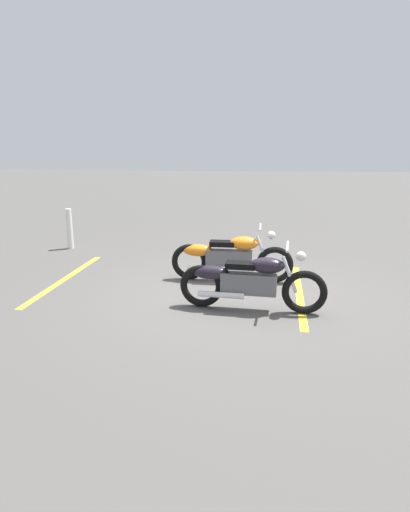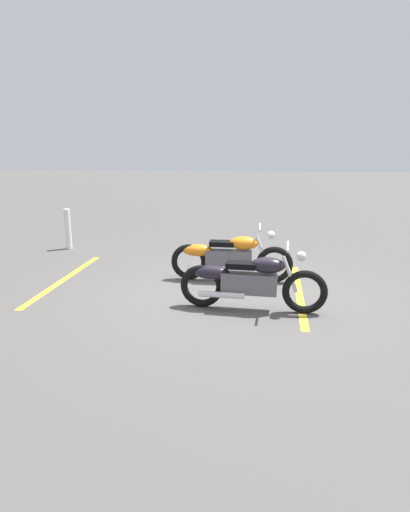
# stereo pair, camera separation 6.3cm
# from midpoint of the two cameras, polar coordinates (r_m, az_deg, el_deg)

# --- Properties ---
(ground_plane) EXTENTS (60.00, 60.00, 0.00)m
(ground_plane) POSITION_cam_midpoint_polar(r_m,az_deg,el_deg) (7.64, 4.26, -4.81)
(ground_plane) COLOR #514F4C
(motorcycle_bright_foreground) EXTENTS (2.23, 0.62, 1.04)m
(motorcycle_bright_foreground) POSITION_cam_midpoint_polar(r_m,az_deg,el_deg) (8.19, 3.22, -0.06)
(motorcycle_bright_foreground) COLOR black
(motorcycle_bright_foreground) RESTS_ON ground
(motorcycle_dark_foreground) EXTENTS (2.23, 0.62, 1.04)m
(motorcycle_dark_foreground) POSITION_cam_midpoint_polar(r_m,az_deg,el_deg) (6.81, 5.77, -3.16)
(motorcycle_dark_foreground) COLOR black
(motorcycle_dark_foreground) RESTS_ON ground
(bollard_post) EXTENTS (0.14, 0.14, 0.95)m
(bollard_post) POSITION_cam_midpoint_polar(r_m,az_deg,el_deg) (11.10, -16.66, 3.32)
(bollard_post) COLOR white
(bollard_post) RESTS_ON ground
(parking_stripe_near) EXTENTS (0.36, 3.20, 0.01)m
(parking_stripe_near) POSITION_cam_midpoint_polar(r_m,az_deg,el_deg) (7.80, 12.09, -4.65)
(parking_stripe_near) COLOR yellow
(parking_stripe_near) RESTS_ON ground
(parking_stripe_mid) EXTENTS (0.36, 3.20, 0.01)m
(parking_stripe_mid) POSITION_cam_midpoint_polar(r_m,az_deg,el_deg) (8.80, -17.13, -2.78)
(parking_stripe_mid) COLOR yellow
(parking_stripe_mid) RESTS_ON ground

